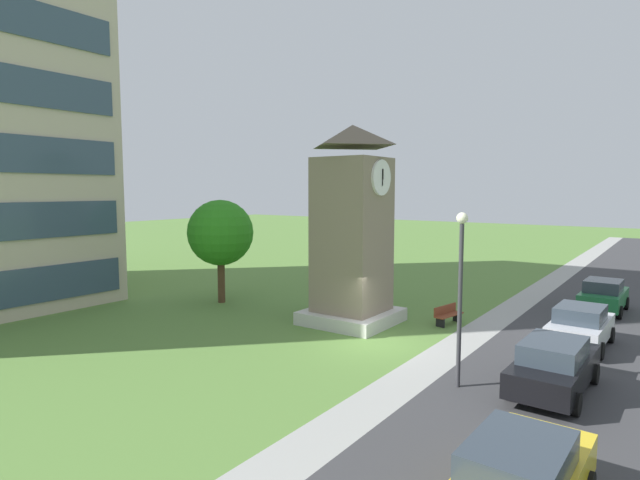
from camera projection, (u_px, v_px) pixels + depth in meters
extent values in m
plane|color=#567F38|center=(373.00, 344.00, 21.03)|extent=(160.00, 160.00, 0.00)
cube|color=#38383A|center=(568.00, 382.00, 16.80)|extent=(120.00, 7.20, 0.01)
cube|color=#9E9E99|center=(441.00, 357.00, 19.34)|extent=(120.00, 1.60, 0.01)
cube|color=gray|center=(352.00, 241.00, 24.01)|extent=(2.91, 2.91, 7.77)
cube|color=beige|center=(351.00, 316.00, 24.36)|extent=(3.93, 3.93, 0.60)
pyramid|color=#6A5D4D|center=(353.00, 136.00, 23.53)|extent=(3.21, 3.21, 1.00)
cylinder|color=white|center=(381.00, 178.00, 22.85)|extent=(1.60, 0.12, 1.60)
cylinder|color=white|center=(369.00, 179.00, 24.95)|extent=(0.12, 1.60, 1.60)
cube|color=black|center=(383.00, 174.00, 22.79)|extent=(0.07, 0.08, 0.48)
cube|color=black|center=(383.00, 178.00, 22.80)|extent=(0.06, 0.04, 0.72)
cube|color=brown|center=(449.00, 315.00, 24.00)|extent=(1.86, 0.81, 0.06)
cube|color=brown|center=(445.00, 309.00, 24.14)|extent=(1.78, 0.39, 0.40)
cube|color=black|center=(440.00, 322.00, 23.53)|extent=(0.16, 0.44, 0.45)
cube|color=black|center=(457.00, 317.00, 24.51)|extent=(0.16, 0.44, 0.45)
cylinder|color=#333338|center=(460.00, 307.00, 16.17)|extent=(0.14, 0.14, 5.23)
sphere|color=#F2EFCC|center=(462.00, 218.00, 15.90)|extent=(0.36, 0.36, 0.36)
cylinder|color=#513823|center=(221.00, 279.00, 28.62)|extent=(0.40, 0.40, 2.66)
sphere|color=#2B831C|center=(220.00, 233.00, 28.36)|extent=(3.64, 3.64, 3.64)
cube|color=#2D3842|center=(518.00, 457.00, 9.40)|extent=(2.38, 1.70, 0.60)
cylinder|color=black|center=(497.00, 459.00, 11.39)|extent=(0.67, 0.24, 0.66)
cube|color=black|center=(554.00, 369.00, 15.96)|extent=(4.81, 1.99, 0.76)
cube|color=#2D3842|center=(553.00, 350.00, 15.71)|extent=(2.42, 1.70, 0.60)
cylinder|color=black|center=(536.00, 363.00, 17.71)|extent=(0.67, 0.24, 0.66)
cylinder|color=black|center=(595.00, 374.00, 16.62)|extent=(0.67, 0.24, 0.66)
cylinder|color=black|center=(510.00, 389.00, 15.37)|extent=(0.67, 0.24, 0.66)
cylinder|color=black|center=(576.00, 404.00, 14.28)|extent=(0.67, 0.24, 0.66)
cube|color=silver|center=(580.00, 329.00, 20.58)|extent=(4.28, 2.01, 0.76)
cube|color=#2D3842|center=(580.00, 314.00, 20.35)|extent=(2.16, 1.72, 0.60)
cylinder|color=black|center=(562.00, 328.00, 22.21)|extent=(0.67, 0.24, 0.66)
cylinder|color=black|center=(611.00, 335.00, 21.10)|extent=(0.67, 0.24, 0.66)
cylinder|color=black|center=(547.00, 342.00, 20.13)|extent=(0.67, 0.24, 0.66)
cylinder|color=black|center=(600.00, 351.00, 19.02)|extent=(0.67, 0.24, 0.66)
cube|color=#1E6B38|center=(603.00, 298.00, 26.50)|extent=(4.16, 1.97, 0.76)
cube|color=#2D3842|center=(603.00, 286.00, 26.27)|extent=(2.10, 1.69, 0.60)
cylinder|color=black|center=(588.00, 299.00, 28.09)|extent=(0.67, 0.24, 0.66)
cylinder|color=black|center=(626.00, 303.00, 27.00)|extent=(0.67, 0.24, 0.66)
cylinder|color=black|center=(579.00, 307.00, 26.07)|extent=(0.67, 0.24, 0.66)
cylinder|color=black|center=(620.00, 312.00, 24.98)|extent=(0.67, 0.24, 0.66)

